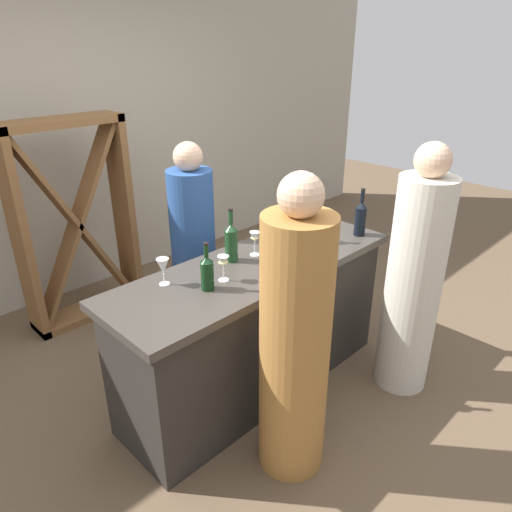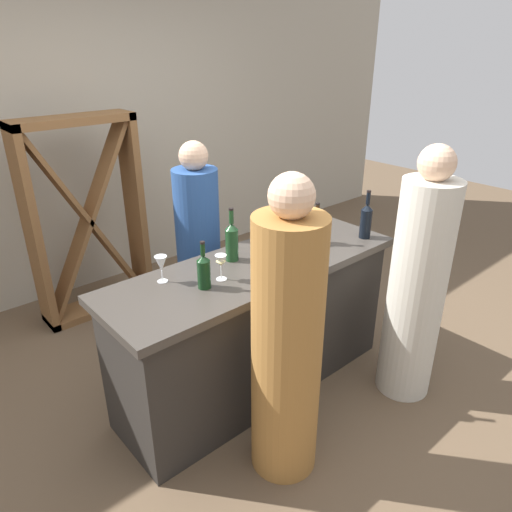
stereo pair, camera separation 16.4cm
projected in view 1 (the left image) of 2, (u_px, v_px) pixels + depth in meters
ground_plane at (256, 383)px, 3.23m from camera, size 12.00×12.00×0.00m
back_wall at (76, 134)px, 4.06m from camera, size 8.00×0.10×2.80m
bar_counter at (256, 326)px, 3.04m from camera, size 1.94×0.65×0.91m
wine_rack at (76, 224)px, 3.72m from camera, size 0.91×0.28×1.63m
wine_bottle_leftmost_dark_green at (207, 272)px, 2.52m from camera, size 0.07×0.07×0.27m
wine_bottle_second_left_olive_green at (231, 241)px, 2.84m from camera, size 0.08×0.08×0.33m
wine_bottle_center_clear_pale at (280, 252)px, 2.70m from camera, size 0.08×0.08×0.33m
wine_bottle_second_right_olive_green at (299, 227)px, 3.11m from camera, size 0.07×0.07×0.29m
wine_bottle_rightmost_amber_brown at (313, 227)px, 3.12m from camera, size 0.07×0.07×0.28m
wine_bottle_far_right_near_black at (360, 218)px, 3.22m from camera, size 0.08×0.08×0.33m
wine_glass_near_left at (223, 263)px, 2.61m from camera, size 0.07×0.07×0.15m
wine_glass_near_center at (255, 239)px, 2.92m from camera, size 0.06×0.06×0.16m
wine_glass_near_right at (295, 221)px, 3.21m from camera, size 0.07×0.07×0.16m
wine_glass_far_left at (163, 267)px, 2.57m from camera, size 0.07×0.07×0.16m
person_left_guest at (414, 282)px, 2.95m from camera, size 0.42×0.42×1.63m
person_center_guest at (295, 345)px, 2.34m from camera, size 0.40×0.40×1.64m
person_server_behind at (194, 257)px, 3.39m from camera, size 0.32×0.32×1.54m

